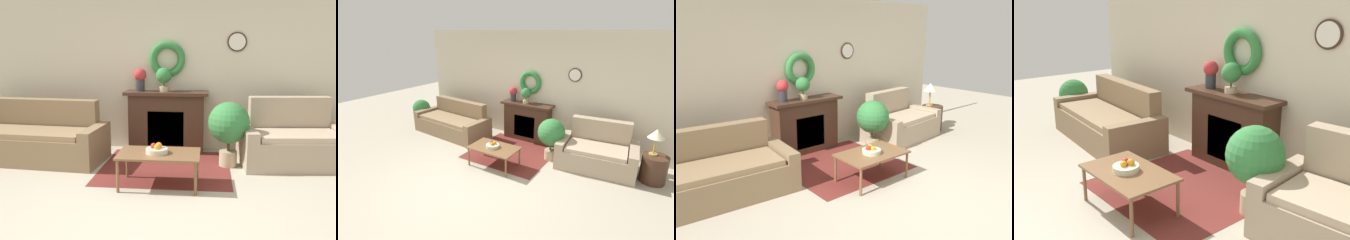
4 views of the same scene
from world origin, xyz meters
The scene contains 13 objects.
ground_plane centered at (0.00, 0.00, 0.00)m, with size 16.00×16.00×0.00m, color #ADA38E.
floor_rug centered at (-0.04, 1.65, 0.00)m, with size 1.80×1.72×0.01m.
wall_back centered at (0.00, 2.74, 1.36)m, with size 6.80×0.19×2.70m.
fireplace centered at (-0.12, 2.54, 0.49)m, with size 1.33×0.41×0.97m.
couch_left centered at (-2.03, 1.84, 0.30)m, with size 2.17×1.07×0.88m.
loveseat_right centered at (1.78, 2.00, 0.31)m, with size 1.61×1.05×0.94m.
coffee_table centered at (-0.04, 0.92, 0.38)m, with size 0.99×0.62×0.42m.
fruit_bowl centered at (-0.07, 0.91, 0.46)m, with size 0.27×0.27×0.12m.
side_table_by_loveseat centered at (2.82, 1.98, 0.26)m, with size 0.45×0.45×0.53m.
table_lamp centered at (2.77, 2.02, 0.92)m, with size 0.29×0.29×0.50m.
vase_on_mantel_left centered at (-0.54, 2.55, 1.18)m, with size 0.20×0.20×0.36m.
potted_plant_on_mantel centered at (-0.16, 2.53, 1.20)m, with size 0.25×0.25×0.38m.
potted_plant_floor_by_loveseat centered at (0.84, 1.82, 0.60)m, with size 0.59×0.59×0.92m.
Camera 3 is at (-3.14, -2.25, 2.09)m, focal length 35.00 mm.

